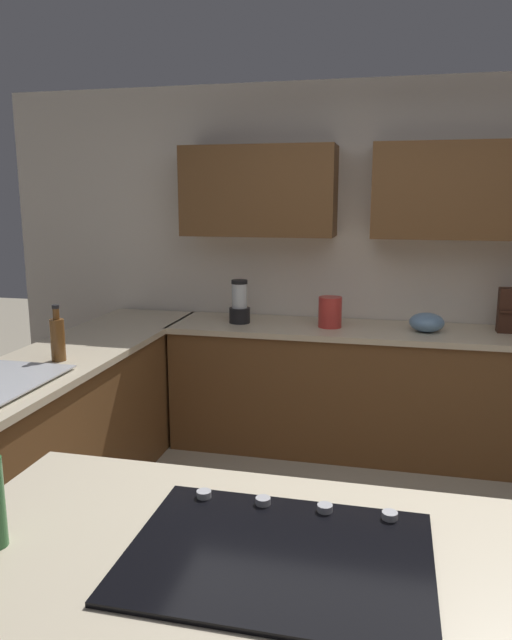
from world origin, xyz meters
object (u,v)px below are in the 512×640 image
at_px(dish_soap_bottle, 58,338).
at_px(cooktop, 279,554).
at_px(mixing_bowl, 427,322).
at_px(blender, 240,305).
at_px(kettle, 330,312).

bearing_deg(dish_soap_bottle, cooktop, 134.93).
relative_size(cooktop, mixing_bowl, 3.28).
relative_size(mixing_bowl, dish_soap_bottle, 0.74).
bearing_deg(mixing_bowl, blender, 0.00).
relative_size(cooktop, kettle, 3.58).
relative_size(blender, kettle, 1.46).
relative_size(mixing_bowl, kettle, 1.09).
xyz_separation_m(cooktop, dish_soap_bottle, (1.54, -1.54, 0.12)).
relative_size(blender, dish_soap_bottle, 0.99).
relative_size(kettle, dish_soap_bottle, 0.68).
bearing_deg(mixing_bowl, dish_soap_bottle, 31.02).
relative_size(cooktop, blender, 2.45).
bearing_deg(cooktop, blender, -73.45).
bearing_deg(kettle, blender, 0.00).
height_order(blender, kettle, blender).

